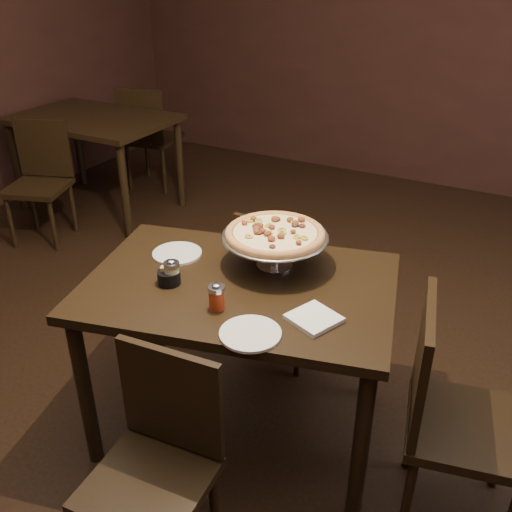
% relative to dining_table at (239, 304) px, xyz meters
% --- Properties ---
extents(room, '(6.04, 7.04, 2.84)m').
position_rel_dining_table_xyz_m(room, '(0.00, 0.05, 0.74)').
color(room, black).
rests_on(room, ground).
extents(dining_table, '(1.38, 1.07, 0.76)m').
position_rel_dining_table_xyz_m(dining_table, '(0.00, 0.00, 0.00)').
color(dining_table, black).
rests_on(dining_table, ground).
extents(background_table, '(1.24, 0.83, 0.78)m').
position_rel_dining_table_xyz_m(background_table, '(-2.26, 1.65, 0.01)').
color(background_table, black).
rests_on(background_table, ground).
extents(pizza_stand, '(0.44, 0.44, 0.18)m').
position_rel_dining_table_xyz_m(pizza_stand, '(0.06, 0.19, 0.25)').
color(pizza_stand, '#AFAFB6').
rests_on(pizza_stand, dining_table).
extents(parmesan_shaker, '(0.06, 0.06, 0.11)m').
position_rel_dining_table_xyz_m(parmesan_shaker, '(-0.23, -0.13, 0.15)').
color(parmesan_shaker, beige).
rests_on(parmesan_shaker, dining_table).
extents(pepper_flake_shaker, '(0.06, 0.06, 0.11)m').
position_rel_dining_table_xyz_m(pepper_flake_shaker, '(0.02, -0.20, 0.15)').
color(pepper_flake_shaker, maroon).
rests_on(pepper_flake_shaker, dining_table).
extents(packet_caddy, '(0.09, 0.09, 0.07)m').
position_rel_dining_table_xyz_m(packet_caddy, '(-0.24, -0.14, 0.13)').
color(packet_caddy, black).
rests_on(packet_caddy, dining_table).
extents(napkin_stack, '(0.21, 0.21, 0.02)m').
position_rel_dining_table_xyz_m(napkin_stack, '(0.37, -0.10, 0.11)').
color(napkin_stack, silver).
rests_on(napkin_stack, dining_table).
extents(plate_left, '(0.21, 0.21, 0.01)m').
position_rel_dining_table_xyz_m(plate_left, '(-0.35, 0.08, 0.11)').
color(plate_left, silver).
rests_on(plate_left, dining_table).
extents(plate_near, '(0.22, 0.22, 0.01)m').
position_rel_dining_table_xyz_m(plate_near, '(0.21, -0.29, 0.11)').
color(plate_near, silver).
rests_on(plate_near, dining_table).
extents(serving_spatula, '(0.13, 0.13, 0.02)m').
position_rel_dining_table_xyz_m(serving_spatula, '(0.14, 0.05, 0.24)').
color(serving_spatula, '#AFAFB6').
rests_on(serving_spatula, pizza_stand).
extents(chair_far, '(0.41, 0.41, 0.84)m').
position_rel_dining_table_xyz_m(chair_far, '(-0.07, 0.54, -0.21)').
color(chair_far, black).
rests_on(chair_far, ground).
extents(chair_near, '(0.41, 0.41, 0.82)m').
position_rel_dining_table_xyz_m(chair_near, '(0.05, -0.65, -0.22)').
color(chair_near, black).
rests_on(chair_near, ground).
extents(chair_side, '(0.50, 0.50, 0.91)m').
position_rel_dining_table_xyz_m(chair_side, '(0.87, -0.03, -0.17)').
color(chair_side, black).
rests_on(chair_side, ground).
extents(bg_chair_far, '(0.50, 0.50, 0.92)m').
position_rel_dining_table_xyz_m(bg_chair_far, '(-2.17, 2.21, -0.16)').
color(bg_chair_far, black).
rests_on(bg_chair_far, ground).
extents(bg_chair_near, '(0.51, 0.51, 0.86)m').
position_rel_dining_table_xyz_m(bg_chair_near, '(-2.26, 1.04, -0.19)').
color(bg_chair_near, black).
rests_on(bg_chair_near, ground).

